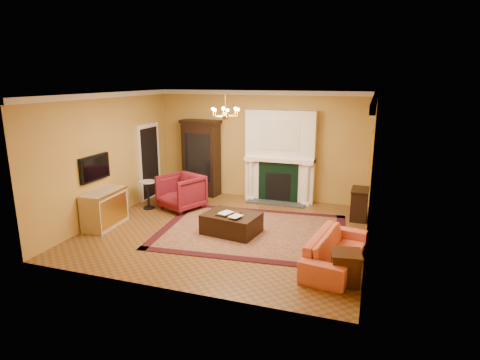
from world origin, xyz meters
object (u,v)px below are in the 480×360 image
at_px(china_cabinet, 201,159).
at_px(wingback_armchair, 181,190).
at_px(end_table, 345,268).
at_px(leather_ottoman, 232,223).
at_px(commode, 105,209).
at_px(coral_sofa, 336,246).
at_px(pedestal_table, 148,193).
at_px(console_table, 359,205).

bearing_deg(china_cabinet, wingback_armchair, -80.26).
relative_size(end_table, leather_ottoman, 0.45).
bearing_deg(wingback_armchair, commode, -98.50).
bearing_deg(end_table, leather_ottoman, 150.03).
xyz_separation_m(china_cabinet, wingback_armchair, (0.06, -1.45, -0.54)).
height_order(wingback_armchair, end_table, wingback_armchair).
xyz_separation_m(coral_sofa, end_table, (0.22, -0.60, -0.13)).
relative_size(commode, leather_ottoman, 0.97).
bearing_deg(leather_ottoman, china_cabinet, 134.35).
bearing_deg(coral_sofa, wingback_armchair, 72.75).
xyz_separation_m(china_cabinet, pedestal_table, (-0.76, -1.71, -0.61)).
distance_m(wingback_armchair, pedestal_table, 0.87).
height_order(china_cabinet, console_table, china_cabinet).
relative_size(china_cabinet, commode, 1.85).
height_order(commode, end_table, commode).
relative_size(wingback_armchair, end_table, 1.90).
bearing_deg(leather_ottoman, wingback_armchair, 155.75).
relative_size(coral_sofa, leather_ottoman, 1.71).
xyz_separation_m(wingback_armchair, end_table, (4.36, -2.65, -0.24)).
distance_m(end_table, console_table, 3.33).
distance_m(end_table, leather_ottoman, 2.94).
bearing_deg(china_cabinet, leather_ottoman, -47.18).
height_order(china_cabinet, end_table, china_cabinet).
xyz_separation_m(console_table, leather_ottoman, (-2.60, -1.86, -0.13)).
bearing_deg(china_cabinet, console_table, -2.48).
relative_size(china_cabinet, wingback_armchair, 2.09).
bearing_deg(pedestal_table, china_cabinet, 65.89).
xyz_separation_m(commode, end_table, (5.45, -0.95, -0.16)).
height_order(china_cabinet, coral_sofa, china_cabinet).
bearing_deg(end_table, china_cabinet, 137.16).
height_order(wingback_armchair, pedestal_table, wingback_armchair).
bearing_deg(coral_sofa, china_cabinet, 59.30).
bearing_deg(console_table, china_cabinet, 171.08).
bearing_deg(china_cabinet, end_table, -35.53).
bearing_deg(coral_sofa, commode, 95.28).
height_order(wingback_armchair, leather_ottoman, wingback_armchair).
relative_size(commode, end_table, 2.14).
distance_m(commode, coral_sofa, 5.25).
distance_m(commode, end_table, 5.53).
height_order(pedestal_table, end_table, pedestal_table).
distance_m(commode, console_table, 6.00).
height_order(end_table, console_table, console_table).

